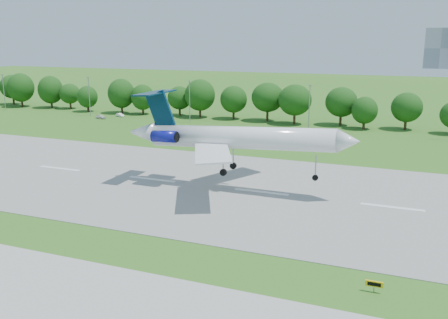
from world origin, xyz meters
TOP-DOWN VIEW (x-y plane):
  - ground at (0.00, 0.00)m, footprint 600.00×600.00m
  - runway at (0.00, 25.00)m, footprint 400.00×45.00m
  - tree_line at (0.00, 92.00)m, footprint 288.40×8.40m
  - light_poles at (-2.50, 82.00)m, footprint 175.90×0.25m
  - airliner at (14.40, 25.00)m, footprint 38.77×28.35m
  - taxi_sign_right at (39.96, -1.81)m, footprint 1.69×0.23m
  - service_vehicle_a at (-45.46, 84.15)m, footprint 3.48×2.40m
  - service_vehicle_b at (-48.64, 78.51)m, footprint 3.75×2.29m

SIDE VIEW (x-z plane):
  - ground at x=0.00m, z-range 0.00..0.00m
  - runway at x=0.00m, z-range 0.00..0.08m
  - service_vehicle_a at x=-45.46m, z-range 0.00..1.09m
  - service_vehicle_b at x=-48.64m, z-range 0.00..1.19m
  - taxi_sign_right at x=39.96m, z-range 0.28..1.47m
  - tree_line at x=0.00m, z-range 0.99..11.39m
  - light_poles at x=-2.50m, z-range 0.24..12.43m
  - airliner at x=14.40m, z-range 2.27..15.23m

